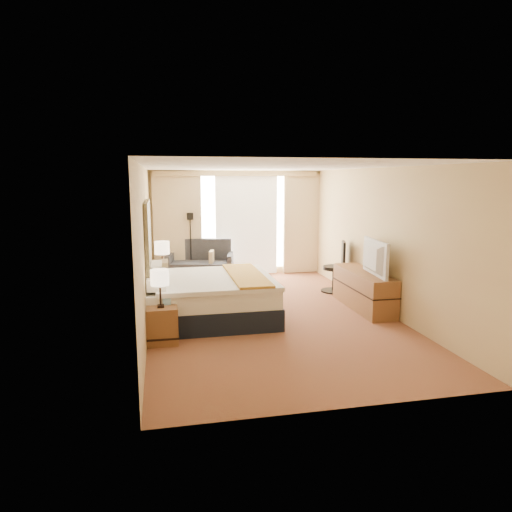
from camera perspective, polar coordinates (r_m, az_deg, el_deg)
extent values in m
cube|color=maroon|center=(8.28, 1.55, -7.23)|extent=(4.20, 7.00, 0.02)
cube|color=white|center=(7.92, 1.64, 11.08)|extent=(4.20, 7.00, 0.02)
cube|color=#D7C083|center=(11.40, -2.50, 4.10)|extent=(4.20, 0.02, 2.60)
cube|color=#D7C083|center=(4.72, 11.53, -4.08)|extent=(4.20, 0.02, 2.60)
cube|color=#D7C083|center=(7.78, -13.62, 1.23)|extent=(0.02, 7.00, 2.60)
cube|color=#D7C083|center=(8.72, 15.15, 2.05)|extent=(0.02, 7.00, 2.60)
cube|color=black|center=(7.98, -13.29, 1.31)|extent=(0.06, 1.85, 1.50)
cube|color=brown|center=(6.98, -11.62, -8.30)|extent=(0.45, 0.52, 0.55)
cube|color=brown|center=(9.40, -11.72, -3.64)|extent=(0.45, 0.52, 0.55)
cube|color=brown|center=(8.78, 13.30, -4.14)|extent=(0.50, 1.80, 0.70)
cube|color=white|center=(11.42, -1.23, 4.22)|extent=(2.30, 0.02, 2.30)
cube|color=beige|center=(11.15, -9.79, 3.69)|extent=(1.15, 0.09, 2.50)
cube|color=beige|center=(11.67, 5.64, 4.05)|extent=(0.90, 0.09, 2.50)
cube|color=white|center=(11.38, -1.20, 3.95)|extent=(1.55, 0.04, 2.50)
cube|color=#D7C083|center=(11.19, -2.41, 10.25)|extent=(4.00, 0.16, 0.12)
cube|color=black|center=(8.01, -5.74, -6.52)|extent=(2.15, 1.95, 0.36)
cube|color=white|center=(7.92, -5.78, -4.20)|extent=(2.10, 1.89, 0.31)
cube|color=white|center=(7.89, -5.21, -2.92)|extent=(1.97, 1.97, 0.07)
cube|color=gold|center=(7.96, -1.25, -2.39)|extent=(0.56, 1.97, 0.04)
cube|color=white|center=(7.35, -12.35, -3.01)|extent=(0.29, 0.80, 0.18)
cube|color=white|center=(8.28, -12.31, -1.60)|extent=(0.29, 0.80, 0.18)
cube|color=#BEB59D|center=(7.81, -11.29, -1.93)|extent=(0.10, 0.43, 0.37)
cube|color=#532217|center=(10.98, -6.93, -2.32)|extent=(1.68, 1.14, 0.27)
cube|color=#333338|center=(10.88, -6.99, -1.22)|extent=(1.54, 0.96, 0.18)
cube|color=#333338|center=(11.20, -6.76, 0.64)|extent=(1.43, 0.46, 0.60)
cube|color=#333338|center=(11.04, -10.63, -0.98)|extent=(0.29, 0.83, 0.49)
cube|color=#333338|center=(10.85, -3.22, -1.01)|extent=(0.29, 0.83, 0.49)
cube|color=#BEB59D|center=(10.81, -5.57, -0.26)|extent=(0.17, 0.39, 0.35)
cube|color=black|center=(11.28, -8.06, -2.68)|extent=(0.20, 0.20, 0.02)
cylinder|color=black|center=(11.15, -8.15, 0.95)|extent=(0.03, 0.03, 1.42)
cube|color=black|center=(11.06, -8.25, 4.95)|extent=(0.15, 0.15, 0.17)
cylinder|color=black|center=(9.99, 9.64, -4.31)|extent=(0.53, 0.53, 0.03)
cylinder|color=black|center=(9.93, 9.68, -2.85)|extent=(0.06, 0.06, 0.48)
cylinder|color=black|center=(9.88, 9.72, -1.47)|extent=(0.47, 0.47, 0.07)
cube|color=black|center=(9.84, 10.88, 0.27)|extent=(0.18, 0.42, 0.53)
cube|color=black|center=(6.82, -11.82, -6.15)|extent=(0.10, 0.10, 0.04)
cylinder|color=black|center=(6.78, -11.87, -4.64)|extent=(0.03, 0.03, 0.33)
cylinder|color=#FFE5BF|center=(6.72, -11.94, -2.64)|extent=(0.27, 0.27, 0.23)
cube|color=black|center=(9.34, -11.57, -1.85)|extent=(0.11, 0.11, 0.04)
cylinder|color=black|center=(9.30, -11.62, -0.61)|extent=(0.03, 0.03, 0.37)
cylinder|color=#FFE5BF|center=(9.26, -11.67, 1.02)|extent=(0.29, 0.29, 0.25)
cube|color=#97CCEA|center=(6.97, -11.11, -5.50)|extent=(0.12, 0.12, 0.11)
cube|color=black|center=(9.42, -11.62, -1.66)|extent=(0.20, 0.16, 0.07)
imported|color=black|center=(8.37, 14.00, -0.17)|extent=(0.25, 1.11, 0.63)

